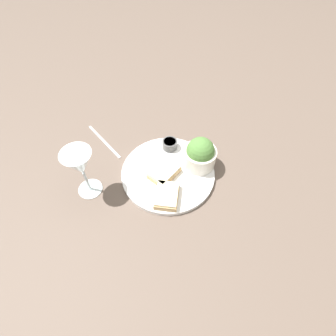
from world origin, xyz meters
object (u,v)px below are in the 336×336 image
Objects in this scene: salad_bowl at (200,154)px; fork at (104,141)px; wine_glass at (80,165)px; sauce_ramekin at (170,144)px; cheese_toast_far at (167,195)px; cheese_toast_near at (164,172)px.

salad_bowl is 0.35m from fork.
sauce_ramekin is at bearing 133.91° from wine_glass.
cheese_toast_far is 0.55× the size of wine_glass.
cheese_toast_near is 0.71× the size of fork.
fork is (-0.11, -0.24, -0.02)m from cheese_toast_near.
cheese_toast_far is 0.26m from wine_glass.
wine_glass reaches higher than sauce_ramekin.
salad_bowl reaches higher than cheese_toast_far.
cheese_toast_near is 0.26m from fork.
cheese_toast_far is (0.08, 0.02, 0.00)m from cheese_toast_near.
salad_bowl is 0.12m from cheese_toast_near.
cheese_toast_near is at bearing 2.06° from sauce_ramekin.
sauce_ramekin is (-0.05, -0.10, -0.03)m from salad_bowl.
sauce_ramekin reaches higher than cheese_toast_near.
sauce_ramekin is 0.30× the size of wine_glass.
fork is (-0.19, -0.26, -0.02)m from cheese_toast_far.
salad_bowl is 0.93× the size of cheese_toast_near.
cheese_toast_far reaches higher than fork.
cheese_toast_near is at bearing -57.13° from salad_bowl.
wine_glass is at bearing -88.45° from cheese_toast_far.
salad_bowl is at bearing 122.87° from cheese_toast_near.
sauce_ramekin is at bearing -115.76° from salad_bowl.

